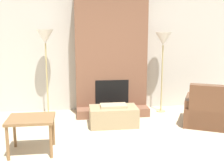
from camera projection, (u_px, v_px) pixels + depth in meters
wall_back at (109, 52)px, 6.25m from camera, size 7.53×0.06×2.60m
fireplace at (111, 56)px, 6.00m from camera, size 1.51×0.76×2.60m
ottoman at (114, 116)px, 5.29m from camera, size 0.89×0.52×0.41m
armchair at (209, 112)px, 5.30m from camera, size 1.19×1.19×0.82m
side_table at (31, 123)px, 4.08m from camera, size 0.67×0.54×0.54m
floor_lamp_left at (45, 40)px, 5.62m from camera, size 0.34×0.34×1.79m
floor_lamp_right at (163, 42)px, 5.95m from camera, size 0.34×0.34×1.73m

